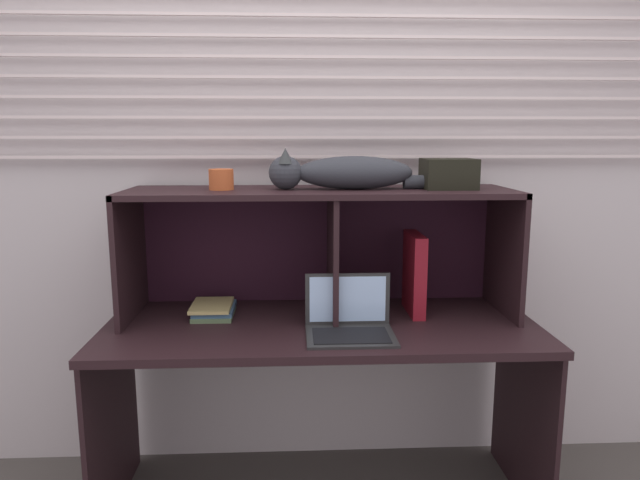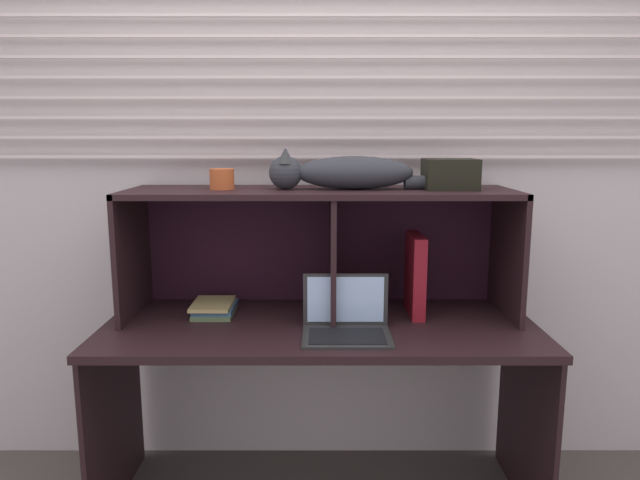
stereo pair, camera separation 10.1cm
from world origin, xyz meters
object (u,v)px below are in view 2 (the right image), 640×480
Objects in this scene: cat at (344,173)px; small_basket at (222,179)px; storage_box at (450,174)px; binder_upright at (415,275)px; book_stack at (214,308)px; laptop at (346,323)px.

cat is 7.84× the size of small_basket.
small_basket is 0.48× the size of storage_box.
book_stack is (-0.79, 0.00, -0.14)m from binder_upright.
binder_upright is 3.41× the size of small_basket.
storage_box is (0.40, 0.00, -0.01)m from cat.
binder_upright is 1.48× the size of book_stack.
book_stack is (-0.51, 0.24, -0.02)m from laptop.
storage_box is (0.40, 0.24, 0.51)m from laptop.
storage_box is at bearing 0.00° from small_basket.
cat reaches higher than laptop.
small_basket is at bearing 180.00° from storage_box.
storage_box reaches higher than binder_upright.
book_stack is 1.10× the size of storage_box.
book_stack is at bearing 179.08° from small_basket.
cat is 2.30× the size of binder_upright.
cat is 0.57m from laptop.
laptop is at bearing -27.29° from small_basket.
laptop is 1.44× the size of book_stack.
laptop is (0.00, -0.24, -0.52)m from cat.
laptop is 0.39m from binder_upright.
small_basket is at bearing 180.00° from binder_upright.
small_basket is (-0.47, 0.24, 0.49)m from laptop.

